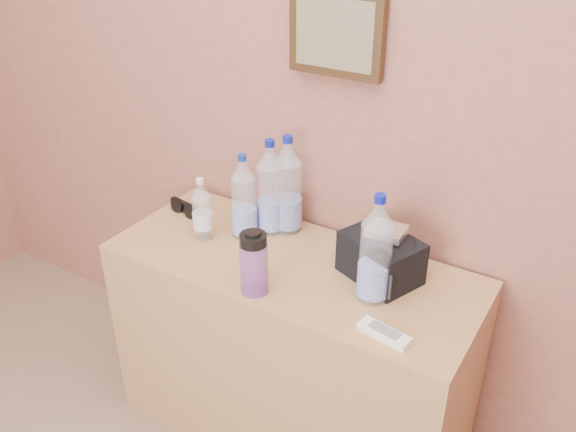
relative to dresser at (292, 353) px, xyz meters
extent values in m
plane|color=#885349|center=(0.11, 0.27, 0.98)|extent=(4.00, 0.00, 4.00)
cube|color=tan|center=(0.00, 0.00, 0.00)|extent=(1.18, 0.49, 0.74)
cylinder|color=silver|center=(-0.22, 0.06, 0.50)|extent=(0.08, 0.08, 0.26)
cylinder|color=navy|center=(-0.22, 0.06, 0.65)|extent=(0.03, 0.03, 0.02)
cylinder|color=white|center=(-0.17, 0.14, 0.51)|extent=(0.09, 0.09, 0.29)
cylinder|color=navy|center=(-0.17, 0.14, 0.69)|extent=(0.03, 0.03, 0.02)
cylinder|color=silver|center=(-0.12, 0.17, 0.52)|extent=(0.09, 0.09, 0.30)
cylinder|color=#0D1F94|center=(-0.12, 0.17, 0.70)|extent=(0.03, 0.03, 0.02)
cylinder|color=silver|center=(0.29, -0.03, 0.51)|extent=(0.09, 0.09, 0.29)
cylinder|color=#0915AE|center=(0.29, -0.03, 0.69)|extent=(0.03, 0.03, 0.02)
cylinder|color=#AEC1D3|center=(-0.33, -0.02, 0.46)|extent=(0.06, 0.06, 0.19)
cylinder|color=silver|center=(-0.33, -0.02, 0.58)|extent=(0.03, 0.03, 0.02)
cylinder|color=purple|center=(-0.02, -0.18, 0.45)|extent=(0.08, 0.08, 0.16)
cylinder|color=black|center=(-0.02, -0.18, 0.55)|extent=(0.08, 0.08, 0.04)
cube|color=silver|center=(0.39, -0.17, 0.38)|extent=(0.15, 0.07, 0.02)
cube|color=white|center=(0.27, 0.07, 0.53)|extent=(0.11, 0.10, 0.02)
camera|label=1|loc=(0.83, -1.36, 1.43)|focal=38.00mm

